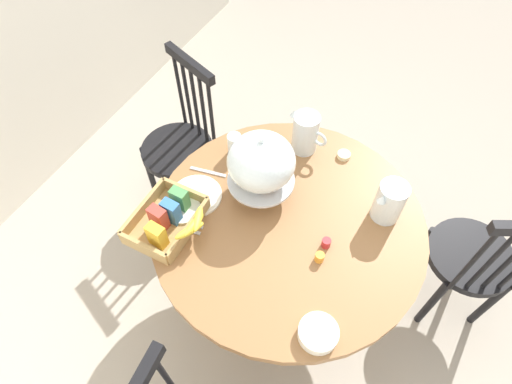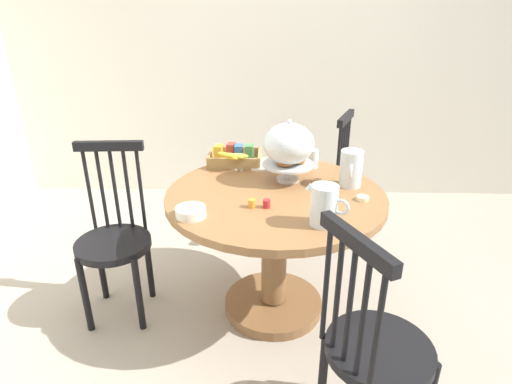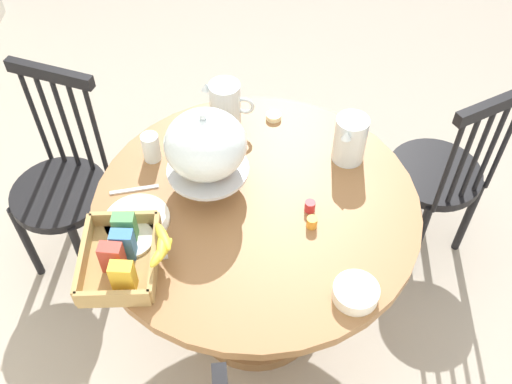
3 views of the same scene
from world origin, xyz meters
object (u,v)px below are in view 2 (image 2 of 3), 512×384
windsor_chair_near_window (374,351)px  cereal_basket (235,157)px  pastry_stand_with_dome (289,146)px  china_plate_large (263,165)px  orange_juice_pitcher (351,170)px  milk_pitcher (324,207)px  butter_dish (363,198)px  dining_table (275,231)px  cereal_bowl (191,212)px  drinking_glass (313,159)px  windsor_chair_by_cabinet (321,185)px  china_plate_small (248,162)px  windsor_chair_facing_door (114,241)px

windsor_chair_near_window → cereal_basket: size_ratio=3.09×
pastry_stand_with_dome → china_plate_large: bearing=120.3°
pastry_stand_with_dome → orange_juice_pitcher: 0.35m
milk_pitcher → china_plate_large: (-0.28, 0.74, -0.08)m
butter_dish → dining_table: bearing=168.6°
dining_table → milk_pitcher: milk_pitcher is taller
pastry_stand_with_dome → cereal_bowl: pastry_stand_with_dome is taller
cereal_basket → drinking_glass: bearing=-5.0°
dining_table → windsor_chair_near_window: (0.36, -0.79, -0.06)m
windsor_chair_by_cabinet → cereal_bowl: (-0.73, -1.08, 0.31)m
windsor_chair_near_window → orange_juice_pitcher: windsor_chair_near_window is taller
pastry_stand_with_dome → cereal_basket: (-0.31, 0.25, -0.15)m
milk_pitcher → butter_dish: 0.35m
china_plate_small → butter_dish: same height
windsor_chair_by_cabinet → milk_pitcher: (-0.14, -1.14, 0.37)m
dining_table → orange_juice_pitcher: bearing=14.5°
dining_table → orange_juice_pitcher: orange_juice_pitcher is taller
dining_table → china_plate_small: bearing=111.4°
dining_table → china_plate_large: bearing=100.0°
windsor_chair_facing_door → china_plate_large: 0.95m
windsor_chair_near_window → butter_dish: size_ratio=16.25×
windsor_chair_by_cabinet → windsor_chair_facing_door: size_ratio=1.00×
windsor_chair_facing_door → cereal_basket: size_ratio=3.09×
china_plate_small → windsor_chair_near_window: bearing=-66.5°
china_plate_small → drinking_glass: 0.39m
cereal_bowl → drinking_glass: (0.61, 0.66, 0.03)m
pastry_stand_with_dome → china_plate_large: pastry_stand_with_dome is taller
windsor_chair_near_window → pastry_stand_with_dome: (-0.29, 0.95, 0.49)m
windsor_chair_facing_door → china_plate_small: bearing=32.3°
windsor_chair_by_cabinet → butter_dish: 0.94m
windsor_chair_by_cabinet → drinking_glass: size_ratio=8.86×
windsor_chair_near_window → cereal_bowl: (-0.75, 0.50, 0.31)m
orange_juice_pitcher → cereal_bowl: size_ratio=1.43×
dining_table → orange_juice_pitcher: (0.40, 0.10, 0.32)m
windsor_chair_by_cabinet → pastry_stand_with_dome: pastry_stand_with_dome is taller
windsor_chair_facing_door → china_plate_small: size_ratio=6.50×
cereal_basket → butter_dish: cereal_basket is taller
orange_juice_pitcher → china_plate_large: orange_juice_pitcher is taller
windsor_chair_near_window → cereal_basket: windsor_chair_near_window is taller
milk_pitcher → drinking_glass: (0.02, 0.72, -0.03)m
dining_table → cereal_basket: (-0.24, 0.41, 0.27)m
windsor_chair_facing_door → windsor_chair_by_cabinet: bearing=34.6°
cereal_bowl → drinking_glass: drinking_glass is taller
windsor_chair_by_cabinet → china_plate_large: 0.64m
china_plate_large → cereal_bowl: 0.76m
windsor_chair_facing_door → pastry_stand_with_dome: size_ratio=2.83×
windsor_chair_near_window → milk_pitcher: (-0.15, 0.45, 0.37)m
orange_juice_pitcher → china_plate_large: 0.56m
butter_dish → china_plate_large: bearing=135.8°
china_plate_small → windsor_chair_by_cabinet: bearing=37.7°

